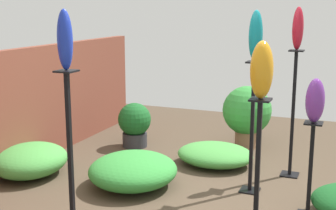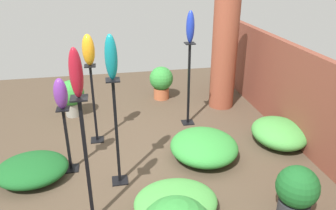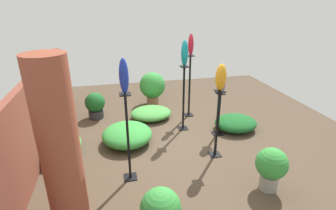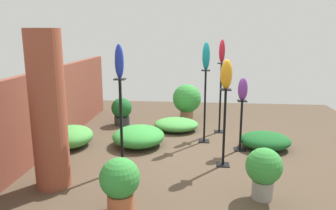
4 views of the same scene
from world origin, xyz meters
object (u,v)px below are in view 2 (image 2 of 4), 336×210
at_px(pedestal_amber, 94,108).
at_px(art_vase_ruby, 76,73).
at_px(pedestal_teal, 117,138).
at_px(potted_plant_front_left, 161,81).
at_px(pedestal_ruby, 87,169).
at_px(art_vase_violet, 61,94).
at_px(potted_plant_walkway_edge, 297,191).
at_px(art_vase_teal, 111,57).
at_px(potted_plant_mid_left, 71,95).
at_px(art_vase_amber, 88,50).
at_px(pedestal_violet, 68,143).
at_px(art_vase_cobalt, 190,27).
at_px(brick_pillar, 224,52).
at_px(pedestal_cobalt, 189,88).

height_order(pedestal_amber, art_vase_ruby, art_vase_ruby).
xyz_separation_m(pedestal_teal, potted_plant_front_left, (-2.62, 1.00, -0.26)).
relative_size(pedestal_ruby, art_vase_violet, 3.65).
relative_size(pedestal_amber, potted_plant_walkway_edge, 1.98).
distance_m(art_vase_teal, potted_plant_mid_left, 2.57).
xyz_separation_m(art_vase_amber, art_vase_violet, (0.73, -0.35, -0.35)).
relative_size(pedestal_violet, art_vase_teal, 1.78).
distance_m(pedestal_amber, potted_plant_walkway_edge, 3.01).
height_order(art_vase_teal, potted_plant_front_left, art_vase_teal).
xyz_separation_m(art_vase_cobalt, potted_plant_front_left, (-1.19, -0.26, -1.28)).
bearing_deg(brick_pillar, pedestal_ruby, -41.75).
distance_m(brick_pillar, potted_plant_walkway_edge, 3.13).
height_order(art_vase_amber, potted_plant_front_left, art_vase_amber).
bearing_deg(pedestal_ruby, art_vase_violet, -163.43).
height_order(brick_pillar, pedestal_cobalt, brick_pillar).
xyz_separation_m(pedestal_amber, potted_plant_walkway_edge, (2.11, 2.13, -0.23)).
bearing_deg(potted_plant_mid_left, pedestal_violet, 2.62).
height_order(pedestal_teal, art_vase_cobalt, art_vase_cobalt).
xyz_separation_m(pedestal_ruby, potted_plant_mid_left, (-2.78, -0.39, -0.28)).
relative_size(brick_pillar, art_vase_amber, 4.75).
bearing_deg(art_vase_ruby, potted_plant_mid_left, -172.03).
distance_m(pedestal_teal, potted_plant_walkway_edge, 2.12).
xyz_separation_m(art_vase_teal, art_vase_amber, (-1.12, -0.29, -0.19)).
relative_size(pedestal_ruby, art_vase_amber, 3.26).
height_order(art_vase_ruby, art_vase_amber, art_vase_ruby).
bearing_deg(pedestal_cobalt, pedestal_amber, -78.50).
bearing_deg(art_vase_amber, brick_pillar, 111.43).
height_order(pedestal_cobalt, art_vase_ruby, art_vase_ruby).
distance_m(pedestal_ruby, potted_plant_mid_left, 2.82).
height_order(pedestal_teal, art_vase_violet, pedestal_teal).
distance_m(brick_pillar, potted_plant_front_left, 1.40).
relative_size(brick_pillar, art_vase_violet, 5.31).
bearing_deg(potted_plant_front_left, art_vase_ruby, -22.13).
xyz_separation_m(pedestal_violet, potted_plant_mid_left, (-1.74, -0.08, -0.02)).
relative_size(pedestal_amber, art_vase_violet, 3.08).
bearing_deg(pedestal_violet, brick_pillar, 121.36).
xyz_separation_m(pedestal_cobalt, art_vase_cobalt, (0.00, 0.00, 1.01)).
distance_m(pedestal_teal, art_vase_teal, 1.00).
bearing_deg(pedestal_ruby, potted_plant_front_left, 157.87).
height_order(pedestal_teal, pedestal_cobalt, pedestal_cobalt).
relative_size(art_vase_teal, art_vase_amber, 1.14).
height_order(art_vase_ruby, potted_plant_front_left, art_vase_ruby).
relative_size(pedestal_cobalt, art_vase_cobalt, 2.83).
height_order(pedestal_ruby, pedestal_violet, pedestal_ruby).
relative_size(art_vase_violet, potted_plant_mid_left, 0.60).
distance_m(pedestal_violet, art_vase_amber, 1.32).
xyz_separation_m(pedestal_amber, art_vase_violet, (0.73, -0.35, 0.54)).
bearing_deg(potted_plant_walkway_edge, potted_plant_mid_left, -140.66).
xyz_separation_m(pedestal_amber, art_vase_ruby, (1.77, -0.04, 1.13)).
bearing_deg(brick_pillar, pedestal_violet, -58.64).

